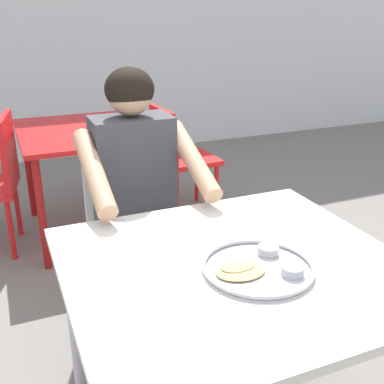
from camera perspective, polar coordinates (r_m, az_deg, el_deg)
The scene contains 6 objects.
table_foreground at distance 1.51m, azimuth 5.15°, elevation -10.96°, with size 1.03×0.94×0.73m.
thali_tray at distance 1.43m, azimuth 8.04°, elevation -8.94°, with size 0.34×0.34×0.03m.
chair_foreground at distance 2.30m, azimuth -7.64°, elevation -3.24°, with size 0.39×0.39×0.87m.
diner_foreground at distance 2.02m, azimuth -6.30°, elevation 0.34°, with size 0.49×0.55×1.24m.
table_background_red at distance 3.20m, azimuth -11.73°, elevation 6.28°, with size 0.95×0.96×0.73m.
chair_red_right at distance 3.43m, azimuth -1.81°, elevation 4.66°, with size 0.43×0.43×0.81m.
Camera 1 is at (-0.53, -1.12, 1.47)m, focal length 44.19 mm.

